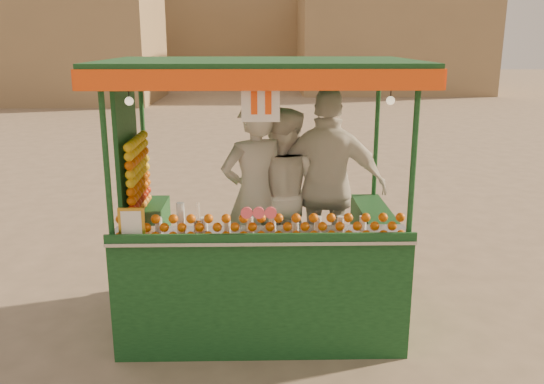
{
  "coord_description": "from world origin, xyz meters",
  "views": [
    {
      "loc": [
        0.44,
        -5.16,
        2.61
      ],
      "look_at": [
        0.55,
        -0.21,
        1.26
      ],
      "focal_mm": 37.34,
      "sensor_mm": 36.0,
      "label": 1
    }
  ],
  "objects_px": {
    "vendor_right": "(328,187)",
    "juice_cart": "(254,245)",
    "vendor_left": "(254,196)",
    "vendor_middle": "(282,194)"
  },
  "relations": [
    {
      "from": "vendor_right",
      "to": "juice_cart",
      "type": "bearing_deg",
      "value": 41.68
    },
    {
      "from": "juice_cart",
      "to": "vendor_left",
      "type": "relative_size",
      "value": 1.5
    },
    {
      "from": "juice_cart",
      "to": "vendor_middle",
      "type": "xyz_separation_m",
      "value": [
        0.28,
        0.53,
        0.34
      ]
    },
    {
      "from": "vendor_right",
      "to": "vendor_middle",
      "type": "bearing_deg",
      "value": -1.79
    },
    {
      "from": "vendor_left",
      "to": "vendor_right",
      "type": "height_order",
      "value": "vendor_right"
    },
    {
      "from": "vendor_middle",
      "to": "vendor_right",
      "type": "xyz_separation_m",
      "value": [
        0.45,
        -0.1,
        0.09
      ]
    },
    {
      "from": "juice_cart",
      "to": "vendor_right",
      "type": "bearing_deg",
      "value": 30.24
    },
    {
      "from": "vendor_right",
      "to": "vendor_left",
      "type": "bearing_deg",
      "value": 22.71
    },
    {
      "from": "vendor_middle",
      "to": "vendor_right",
      "type": "distance_m",
      "value": 0.47
    },
    {
      "from": "vendor_left",
      "to": "vendor_middle",
      "type": "relative_size",
      "value": 1.05
    }
  ]
}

